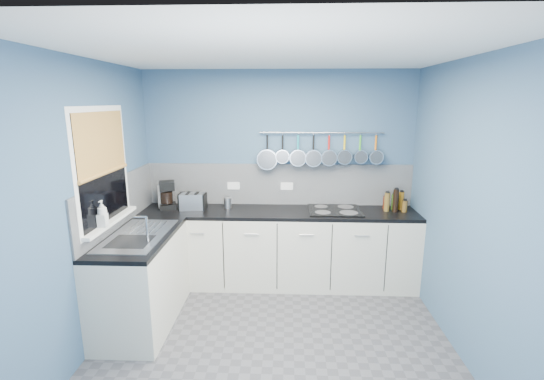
# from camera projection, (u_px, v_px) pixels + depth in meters

# --- Properties ---
(floor) EXTENTS (3.20, 3.00, 0.02)m
(floor) POSITION_uv_depth(u_px,v_px,m) (274.00, 343.00, 3.49)
(floor) COLOR #47474C
(floor) RESTS_ON ground
(ceiling) EXTENTS (3.20, 3.00, 0.02)m
(ceiling) POSITION_uv_depth(u_px,v_px,m) (275.00, 51.00, 2.92)
(ceiling) COLOR white
(ceiling) RESTS_ON ground
(wall_back) EXTENTS (3.20, 0.02, 2.50)m
(wall_back) POSITION_uv_depth(u_px,v_px,m) (279.00, 176.00, 4.67)
(wall_back) COLOR #385675
(wall_back) RESTS_ON ground
(wall_front) EXTENTS (3.20, 0.02, 2.50)m
(wall_front) POSITION_uv_depth(u_px,v_px,m) (263.00, 303.00, 1.73)
(wall_front) COLOR #385675
(wall_front) RESTS_ON ground
(wall_left) EXTENTS (0.02, 3.00, 2.50)m
(wall_left) POSITION_uv_depth(u_px,v_px,m) (86.00, 208.00, 3.26)
(wall_left) COLOR #385675
(wall_left) RESTS_ON ground
(wall_right) EXTENTS (0.02, 3.00, 2.50)m
(wall_right) POSITION_uv_depth(u_px,v_px,m) (471.00, 213.00, 3.14)
(wall_right) COLOR #385675
(wall_right) RESTS_ON ground
(backsplash_back) EXTENTS (3.20, 0.02, 0.50)m
(backsplash_back) POSITION_uv_depth(u_px,v_px,m) (279.00, 184.00, 4.67)
(backsplash_back) COLOR #96979B
(backsplash_back) RESTS_ON wall_back
(backsplash_left) EXTENTS (0.02, 1.80, 0.50)m
(backsplash_left) POSITION_uv_depth(u_px,v_px,m) (119.00, 202.00, 3.87)
(backsplash_left) COLOR #96979B
(backsplash_left) RESTS_ON wall_left
(cabinet_run_back) EXTENTS (3.20, 0.60, 0.86)m
(cabinet_run_back) POSITION_uv_depth(u_px,v_px,m) (278.00, 249.00, 4.55)
(cabinet_run_back) COLOR beige
(cabinet_run_back) RESTS_ON ground
(worktop_back) EXTENTS (3.20, 0.60, 0.04)m
(worktop_back) POSITION_uv_depth(u_px,v_px,m) (278.00, 212.00, 4.45)
(worktop_back) COLOR black
(worktop_back) RESTS_ON cabinet_run_back
(cabinet_run_left) EXTENTS (0.60, 1.20, 0.86)m
(cabinet_run_left) POSITION_uv_depth(u_px,v_px,m) (142.00, 281.00, 3.73)
(cabinet_run_left) COLOR beige
(cabinet_run_left) RESTS_ON ground
(worktop_left) EXTENTS (0.60, 1.20, 0.04)m
(worktop_left) POSITION_uv_depth(u_px,v_px,m) (138.00, 238.00, 3.63)
(worktop_left) COLOR black
(worktop_left) RESTS_ON cabinet_run_left
(window_frame) EXTENTS (0.01, 1.00, 1.10)m
(window_frame) POSITION_uv_depth(u_px,v_px,m) (103.00, 168.00, 3.49)
(window_frame) COLOR white
(window_frame) RESTS_ON wall_left
(window_glass) EXTENTS (0.01, 0.90, 1.00)m
(window_glass) POSITION_uv_depth(u_px,v_px,m) (103.00, 168.00, 3.49)
(window_glass) COLOR black
(window_glass) RESTS_ON wall_left
(bamboo_blind) EXTENTS (0.01, 0.90, 0.55)m
(bamboo_blind) POSITION_uv_depth(u_px,v_px,m) (102.00, 143.00, 3.44)
(bamboo_blind) COLOR tan
(bamboo_blind) RESTS_ON wall_left
(window_sill) EXTENTS (0.10, 0.98, 0.03)m
(window_sill) POSITION_uv_depth(u_px,v_px,m) (111.00, 222.00, 3.60)
(window_sill) COLOR white
(window_sill) RESTS_ON wall_left
(sink_unit) EXTENTS (0.50, 0.95, 0.01)m
(sink_unit) POSITION_uv_depth(u_px,v_px,m) (138.00, 235.00, 3.62)
(sink_unit) COLOR silver
(sink_unit) RESTS_ON worktop_left
(mixer_tap) EXTENTS (0.12, 0.08, 0.26)m
(mixer_tap) POSITION_uv_depth(u_px,v_px,m) (147.00, 229.00, 3.41)
(mixer_tap) COLOR silver
(mixer_tap) RESTS_ON worktop_left
(socket_left) EXTENTS (0.15, 0.01, 0.09)m
(socket_left) POSITION_uv_depth(u_px,v_px,m) (234.00, 186.00, 4.69)
(socket_left) COLOR white
(socket_left) RESTS_ON backsplash_back
(socket_right) EXTENTS (0.15, 0.01, 0.09)m
(socket_right) POSITION_uv_depth(u_px,v_px,m) (287.00, 186.00, 4.66)
(socket_right) COLOR white
(socket_right) RESTS_ON backsplash_back
(pot_rail) EXTENTS (1.45, 0.02, 0.02)m
(pot_rail) POSITION_uv_depth(u_px,v_px,m) (321.00, 133.00, 4.47)
(pot_rail) COLOR silver
(pot_rail) RESTS_ON wall_back
(soap_bottle_a) EXTENTS (0.09, 0.10, 0.24)m
(soap_bottle_a) POSITION_uv_depth(u_px,v_px,m) (102.00, 213.00, 3.39)
(soap_bottle_a) COLOR white
(soap_bottle_a) RESTS_ON window_sill
(soap_bottle_b) EXTENTS (0.08, 0.08, 0.17)m
(soap_bottle_b) POSITION_uv_depth(u_px,v_px,m) (102.00, 217.00, 3.40)
(soap_bottle_b) COLOR white
(soap_bottle_b) RESTS_ON window_sill
(paper_towel) EXTENTS (0.14, 0.14, 0.28)m
(paper_towel) POSITION_uv_depth(u_px,v_px,m) (163.00, 196.00, 4.54)
(paper_towel) COLOR white
(paper_towel) RESTS_ON worktop_back
(coffee_maker) EXTENTS (0.24, 0.25, 0.33)m
(coffee_maker) POSITION_uv_depth(u_px,v_px,m) (167.00, 195.00, 4.49)
(coffee_maker) COLOR black
(coffee_maker) RESTS_ON worktop_back
(toaster) EXTENTS (0.31, 0.21, 0.19)m
(toaster) POSITION_uv_depth(u_px,v_px,m) (193.00, 201.00, 4.49)
(toaster) COLOR silver
(toaster) RESTS_ON worktop_back
(canister) EXTENTS (0.11, 0.11, 0.13)m
(canister) POSITION_uv_depth(u_px,v_px,m) (228.00, 203.00, 4.54)
(canister) COLOR silver
(canister) RESTS_ON worktop_back
(hob) EXTENTS (0.60, 0.53, 0.01)m
(hob) POSITION_uv_depth(u_px,v_px,m) (335.00, 210.00, 4.45)
(hob) COLOR black
(hob) RESTS_ON worktop_back
(pan_0) EXTENTS (0.25, 0.08, 0.44)m
(pan_0) POSITION_uv_depth(u_px,v_px,m) (267.00, 151.00, 4.54)
(pan_0) COLOR silver
(pan_0) RESTS_ON pot_rail
(pan_1) EXTENTS (0.17, 0.11, 0.36)m
(pan_1) POSITION_uv_depth(u_px,v_px,m) (283.00, 148.00, 4.52)
(pan_1) COLOR silver
(pan_1) RESTS_ON pot_rail
(pan_2) EXTENTS (0.20, 0.10, 0.39)m
(pan_2) POSITION_uv_depth(u_px,v_px,m) (298.00, 149.00, 4.52)
(pan_2) COLOR silver
(pan_2) RESTS_ON pot_rail
(pan_3) EXTENTS (0.20, 0.12, 0.39)m
(pan_3) POSITION_uv_depth(u_px,v_px,m) (313.00, 149.00, 4.51)
(pan_3) COLOR silver
(pan_3) RESTS_ON pot_rail
(pan_4) EXTENTS (0.19, 0.10, 0.38)m
(pan_4) POSITION_uv_depth(u_px,v_px,m) (329.00, 149.00, 4.50)
(pan_4) COLOR silver
(pan_4) RESTS_ON pot_rail
(pan_5) EXTENTS (0.18, 0.08, 0.37)m
(pan_5) POSITION_uv_depth(u_px,v_px,m) (344.00, 149.00, 4.49)
(pan_5) COLOR silver
(pan_5) RESTS_ON pot_rail
(pan_6) EXTENTS (0.16, 0.13, 0.35)m
(pan_6) POSITION_uv_depth(u_px,v_px,m) (360.00, 148.00, 4.48)
(pan_6) COLOR silver
(pan_6) RESTS_ON pot_rail
(pan_7) EXTENTS (0.17, 0.11, 0.36)m
(pan_7) POSITION_uv_depth(u_px,v_px,m) (376.00, 148.00, 4.48)
(pan_7) COLOR silver
(pan_7) RESTS_ON pot_rail
(condiment_0) EXTENTS (0.06, 0.06, 0.21)m
(condiment_0) POSITION_uv_depth(u_px,v_px,m) (401.00, 201.00, 4.47)
(condiment_0) COLOR #8C5914
(condiment_0) RESTS_ON worktop_back
(condiment_1) EXTENTS (0.07, 0.07, 0.18)m
(condiment_1) POSITION_uv_depth(u_px,v_px,m) (394.00, 202.00, 4.47)
(condiment_1) COLOR #3F721E
(condiment_1) RESTS_ON worktop_back
(condiment_2) EXTENTS (0.07, 0.07, 0.15)m
(condiment_2) POSITION_uv_depth(u_px,v_px,m) (386.00, 203.00, 4.51)
(condiment_2) COLOR #4C190C
(condiment_2) RESTS_ON worktop_back
(condiment_3) EXTENTS (0.06, 0.06, 0.13)m
(condiment_3) POSITION_uv_depth(u_px,v_px,m) (405.00, 206.00, 4.38)
(condiment_3) COLOR brown
(condiment_3) RESTS_ON worktop_back
(condiment_4) EXTENTS (0.06, 0.06, 0.26)m
(condiment_4) POSITION_uv_depth(u_px,v_px,m) (396.00, 201.00, 4.37)
(condiment_4) COLOR black
(condiment_4) RESTS_ON worktop_back
(condiment_5) EXTENTS (0.06, 0.06, 0.21)m
(condiment_5) POSITION_uv_depth(u_px,v_px,m) (387.00, 202.00, 4.41)
(condiment_5) COLOR brown
(condiment_5) RESTS_ON worktop_back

